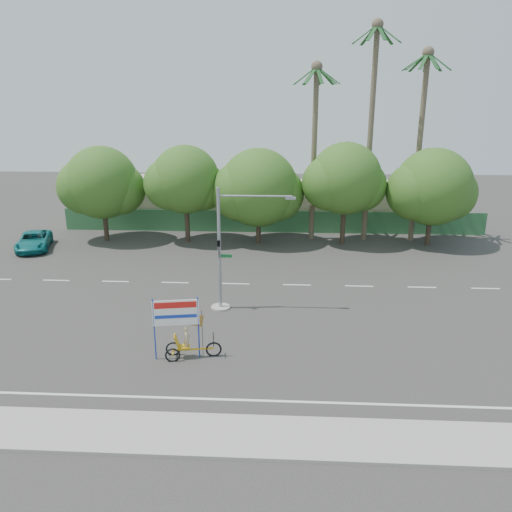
{
  "coord_description": "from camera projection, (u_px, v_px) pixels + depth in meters",
  "views": [
    {
      "loc": [
        0.97,
        -22.44,
        11.43
      ],
      "look_at": [
        -0.4,
        2.96,
        3.5
      ],
      "focal_mm": 35.0,
      "sensor_mm": 36.0,
      "label": 1
    }
  ],
  "objects": [
    {
      "name": "palm_tall",
      "position": [
        372.0,
        113.0,
        39.9
      ],
      "size": [
        3.73,
        3.79,
        17.45
      ],
      "color": "#70604C",
      "rests_on": "ground"
    },
    {
      "name": "tree_far_right",
      "position": [
        432.0,
        189.0,
        39.95
      ],
      "size": [
        7.38,
        6.2,
        7.94
      ],
      "color": "#473828",
      "rests_on": "ground"
    },
    {
      "name": "fence",
      "position": [
        271.0,
        222.0,
        45.04
      ],
      "size": [
        38.0,
        0.08,
        2.0
      ],
      "primitive_type": "cube",
      "color": "#336B3D",
      "rests_on": "ground"
    },
    {
      "name": "tree_left",
      "position": [
        185.0,
        182.0,
        40.86
      ],
      "size": [
        6.66,
        5.6,
        8.07
      ],
      "color": "#473828",
      "rests_on": "ground"
    },
    {
      "name": "building_left",
      "position": [
        172.0,
        200.0,
        49.54
      ],
      "size": [
        12.0,
        8.0,
        4.0
      ],
      "primitive_type": "cube",
      "color": "beige",
      "rests_on": "ground"
    },
    {
      "name": "trike_billboard",
      "position": [
        183.0,
        334.0,
        22.86
      ],
      "size": [
        3.06,
        0.97,
        3.04
      ],
      "rotation": [
        0.0,
        0.0,
        0.17
      ],
      "color": "black",
      "rests_on": "ground"
    },
    {
      "name": "palm_short",
      "position": [
        315.0,
        134.0,
        40.61
      ],
      "size": [
        3.73,
        3.79,
        14.45
      ],
      "color": "#70604C",
      "rests_on": "ground"
    },
    {
      "name": "pickup_truck",
      "position": [
        34.0,
        241.0,
        40.0
      ],
      "size": [
        3.72,
        5.5,
        1.4
      ],
      "primitive_type": "imported",
      "rotation": [
        0.0,
        0.0,
        0.3
      ],
      "color": "#107172",
      "rests_on": "ground"
    },
    {
      "name": "traffic_signal",
      "position": [
        225.0,
        260.0,
        27.88
      ],
      "size": [
        4.72,
        1.1,
        7.0
      ],
      "color": "gray",
      "rests_on": "ground"
    },
    {
      "name": "tree_right",
      "position": [
        345.0,
        181.0,
        40.13
      ],
      "size": [
        6.9,
        5.8,
        8.36
      ],
      "color": "#473828",
      "rests_on": "ground"
    },
    {
      "name": "tree_center",
      "position": [
        258.0,
        190.0,
        40.72
      ],
      "size": [
        7.62,
        6.4,
        7.85
      ],
      "color": "#473828",
      "rests_on": "ground"
    },
    {
      "name": "tree_far_left",
      "position": [
        101.0,
        185.0,
        41.3
      ],
      "size": [
        7.14,
        6.0,
        7.96
      ],
      "color": "#473828",
      "rests_on": "ground"
    },
    {
      "name": "sidewalk_near",
      "position": [
        251.0,
        436.0,
        17.67
      ],
      "size": [
        50.0,
        2.4,
        0.12
      ],
      "primitive_type": "cube",
      "color": "gray",
      "rests_on": "ground"
    },
    {
      "name": "palm_mid",
      "position": [
        421.0,
        127.0,
        40.01
      ],
      "size": [
        3.73,
        3.79,
        15.45
      ],
      "color": "#70604C",
      "rests_on": "ground"
    },
    {
      "name": "ground",
      "position": [
        261.0,
        341.0,
        24.84
      ],
      "size": [
        120.0,
        120.0,
        0.0
      ],
      "primitive_type": "plane",
      "color": "#33302D",
      "rests_on": "ground"
    },
    {
      "name": "building_right",
      "position": [
        354.0,
        204.0,
        48.68
      ],
      "size": [
        14.0,
        8.0,
        3.6
      ],
      "primitive_type": "cube",
      "color": "beige",
      "rests_on": "ground"
    }
  ]
}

